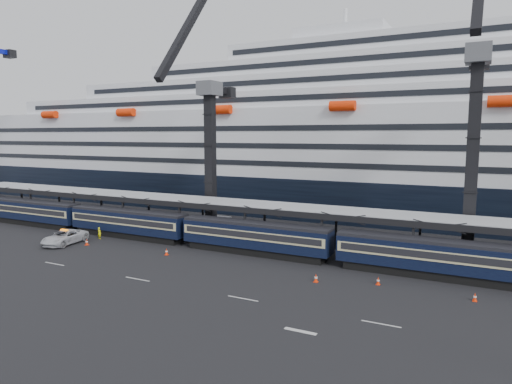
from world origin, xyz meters
TOP-DOWN VIEW (x-y plane):
  - ground at (0.00, 0.00)m, footprint 260.00×260.00m
  - lane_markings at (8.15, -5.23)m, footprint 111.00×4.27m
  - train at (-4.65, 10.00)m, footprint 133.05×3.00m
  - canopy at (0.00, 14.00)m, footprint 130.00×6.25m
  - cruise_ship at (-1.08, 45.99)m, footprint 214.09×28.84m
  - crane_dark_near at (-20.00, 18.59)m, footprint 4.50×17.75m
  - crane_dark_mid at (15.00, 17.59)m, footprint 4.50×18.24m
  - pickup_truck at (-32.69, 3.10)m, footprint 3.90×6.93m
  - worker at (-31.00, 7.50)m, footprint 0.61×0.42m
  - traffic_cone_b at (-29.65, 3.99)m, footprint 0.43×0.43m
  - traffic_cone_c at (-17.25, 4.77)m, footprint 0.42×0.42m
  - traffic_cone_d at (2.18, 3.25)m, footprint 0.43×0.43m
  - traffic_cone_e at (7.78, 5.23)m, footprint 0.39×0.39m
  - traffic_cone_f at (16.21, 4.56)m, footprint 0.38×0.38m

SIDE VIEW (x-z plane):
  - ground at x=0.00m, z-range 0.00..0.00m
  - lane_markings at x=8.15m, z-range 0.00..0.02m
  - traffic_cone_f at x=16.21m, z-range 0.00..0.76m
  - traffic_cone_e at x=7.78m, z-range 0.00..0.77m
  - traffic_cone_c at x=-17.25m, z-range -0.01..0.83m
  - traffic_cone_d at x=2.18m, z-range -0.01..0.85m
  - traffic_cone_b at x=-29.65m, z-range -0.01..0.86m
  - worker at x=-31.00m, z-range 0.00..1.61m
  - pickup_truck at x=-32.69m, z-range 0.00..1.83m
  - train at x=-4.65m, z-range 0.18..4.23m
  - canopy at x=0.00m, z-range 2.49..8.01m
  - crane_dark_near at x=-20.00m, z-range -5.61..29.47m
  - cruise_ship at x=-1.08m, z-range -4.66..29.34m
  - crane_dark_mid at x=15.00m, z-range -6.46..33.18m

